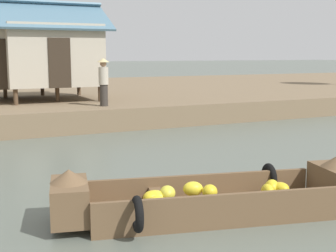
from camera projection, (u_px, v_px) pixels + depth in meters
name	position (u px, v px, depth m)	size (l,w,h in m)	color
ground_plane	(66.00, 159.00, 11.56)	(300.00, 300.00, 0.00)	#596056
riverbank_strip	(4.00, 98.00, 23.29)	(160.00, 20.00, 0.76)	#756047
banana_boat	(211.00, 197.00, 7.43)	(5.08, 2.14, 0.88)	brown
stilt_house_mid_right	(4.00, 54.00, 18.17)	(4.50, 3.91, 3.74)	#4C3826
stilt_house_right	(49.00, 53.00, 18.39)	(4.21, 4.04, 3.84)	#4C3826
vendor_person	(104.00, 79.00, 16.17)	(0.44, 0.44, 1.66)	#332D28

